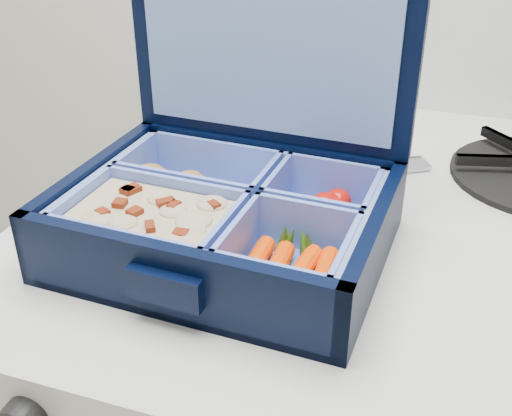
% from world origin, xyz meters
% --- Properties ---
extents(bento_box, '(0.26, 0.21, 0.06)m').
position_xyz_m(bento_box, '(-0.50, 1.53, 0.97)').
color(bento_box, black).
rests_on(bento_box, stove).
extents(burner_grate_rear, '(0.23, 0.23, 0.02)m').
position_xyz_m(burner_grate_rear, '(-0.59, 1.77, 0.95)').
color(burner_grate_rear, black).
rests_on(burner_grate_rear, stove).
extents(fork, '(0.19, 0.13, 0.01)m').
position_xyz_m(fork, '(-0.46, 1.69, 0.95)').
color(fork, '#A7A5B0').
rests_on(fork, stove).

